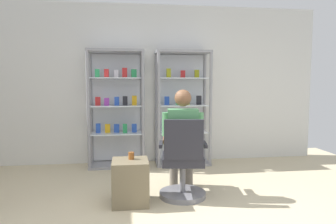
{
  "coord_description": "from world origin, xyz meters",
  "views": [
    {
      "loc": [
        -0.38,
        -2.34,
        1.35
      ],
      "look_at": [
        0.14,
        1.49,
        1.0
      ],
      "focal_mm": 32.78,
      "sensor_mm": 36.0,
      "label": 1
    }
  ],
  "objects_px": {
    "display_cabinet_left": "(116,108)",
    "office_chair": "(183,166)",
    "seated_shopkeeper": "(182,137)",
    "tea_glass": "(131,156)",
    "storage_crate": "(130,182)",
    "display_cabinet_right": "(182,107)"
  },
  "relations": [
    {
      "from": "storage_crate",
      "to": "tea_glass",
      "type": "relative_size",
      "value": 6.05
    },
    {
      "from": "display_cabinet_left",
      "to": "office_chair",
      "type": "distance_m",
      "value": 1.91
    },
    {
      "from": "office_chair",
      "to": "tea_glass",
      "type": "relative_size",
      "value": 11.65
    },
    {
      "from": "seated_shopkeeper",
      "to": "storage_crate",
      "type": "distance_m",
      "value": 0.82
    },
    {
      "from": "display_cabinet_right",
      "to": "office_chair",
      "type": "relative_size",
      "value": 1.98
    },
    {
      "from": "office_chair",
      "to": "seated_shopkeeper",
      "type": "relative_size",
      "value": 0.74
    },
    {
      "from": "display_cabinet_left",
      "to": "seated_shopkeeper",
      "type": "bearing_deg",
      "value": -60.31
    },
    {
      "from": "display_cabinet_right",
      "to": "office_chair",
      "type": "bearing_deg",
      "value": -99.96
    },
    {
      "from": "display_cabinet_left",
      "to": "storage_crate",
      "type": "distance_m",
      "value": 1.86
    },
    {
      "from": "storage_crate",
      "to": "seated_shopkeeper",
      "type": "bearing_deg",
      "value": 20.06
    },
    {
      "from": "display_cabinet_left",
      "to": "office_chair",
      "type": "height_order",
      "value": "display_cabinet_left"
    },
    {
      "from": "display_cabinet_right",
      "to": "seated_shopkeeper",
      "type": "bearing_deg",
      "value": -100.19
    },
    {
      "from": "office_chair",
      "to": "tea_glass",
      "type": "bearing_deg",
      "value": -177.7
    },
    {
      "from": "seated_shopkeeper",
      "to": "tea_glass",
      "type": "xyz_separation_m",
      "value": [
        -0.63,
        -0.19,
        -0.17
      ]
    },
    {
      "from": "seated_shopkeeper",
      "to": "tea_glass",
      "type": "distance_m",
      "value": 0.67
    },
    {
      "from": "display_cabinet_left",
      "to": "display_cabinet_right",
      "type": "distance_m",
      "value": 1.1
    },
    {
      "from": "seated_shopkeeper",
      "to": "tea_glass",
      "type": "relative_size",
      "value": 15.65
    },
    {
      "from": "display_cabinet_left",
      "to": "display_cabinet_right",
      "type": "bearing_deg",
      "value": 0.06
    },
    {
      "from": "storage_crate",
      "to": "tea_glass",
      "type": "bearing_deg",
      "value": 73.61
    },
    {
      "from": "display_cabinet_right",
      "to": "storage_crate",
      "type": "distance_m",
      "value": 2.05
    },
    {
      "from": "storage_crate",
      "to": "display_cabinet_right",
      "type": "bearing_deg",
      "value": 62.04
    },
    {
      "from": "office_chair",
      "to": "seated_shopkeeper",
      "type": "height_order",
      "value": "seated_shopkeeper"
    }
  ]
}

